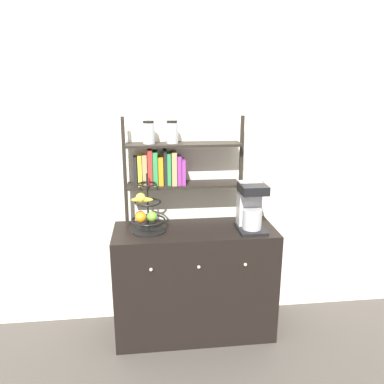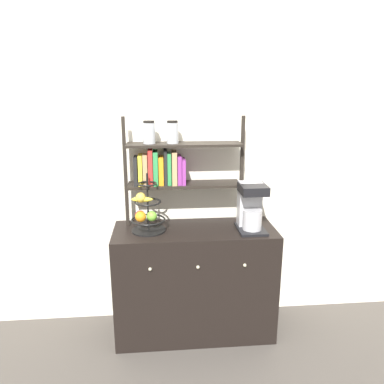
% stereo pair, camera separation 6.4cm
% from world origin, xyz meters
% --- Properties ---
extents(ground_plane, '(12.00, 12.00, 0.00)m').
position_xyz_m(ground_plane, '(0.00, 0.00, 0.00)').
color(ground_plane, '#47423D').
extents(wall_back, '(7.00, 0.05, 2.60)m').
position_xyz_m(wall_back, '(0.00, 0.50, 1.30)').
color(wall_back, silver).
rests_on(wall_back, ground_plane).
extents(sideboard, '(1.16, 0.48, 0.83)m').
position_xyz_m(sideboard, '(0.00, 0.23, 0.42)').
color(sideboard, black).
rests_on(sideboard, ground_plane).
extents(coffee_maker, '(0.19, 0.26, 0.34)m').
position_xyz_m(coffee_maker, '(0.40, 0.20, 1.00)').
color(coffee_maker, black).
rests_on(coffee_maker, sideboard).
extents(fruit_stand, '(0.24, 0.24, 0.42)m').
position_xyz_m(fruit_stand, '(-0.34, 0.22, 0.97)').
color(fruit_stand, black).
rests_on(fruit_stand, sideboard).
extents(shelf_hutch, '(0.86, 0.20, 0.79)m').
position_xyz_m(shelf_hutch, '(-0.18, 0.35, 1.29)').
color(shelf_hutch, black).
rests_on(shelf_hutch, sideboard).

